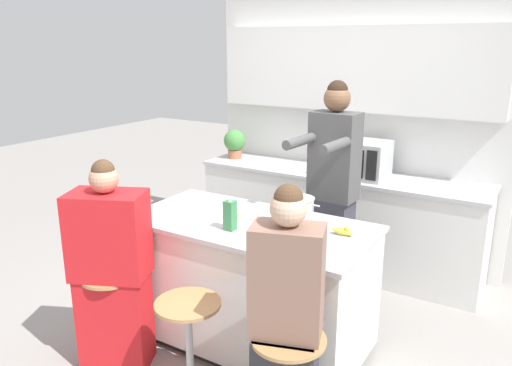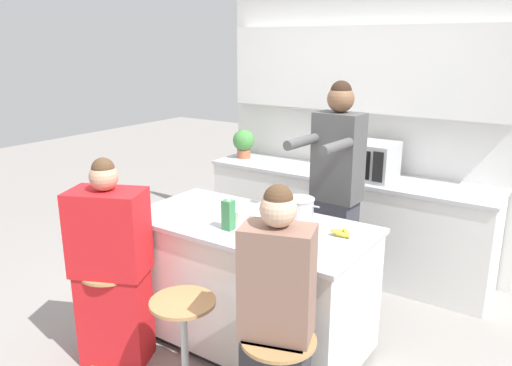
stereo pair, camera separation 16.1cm
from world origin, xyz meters
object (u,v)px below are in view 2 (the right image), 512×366
object	(u,v)px
bar_stool_center	(184,343)
banana_bunch	(341,233)
kitchen_island	(249,283)
potted_plant	(244,142)
person_cooking	(336,200)
juice_carton	(228,215)
person_wrapped_blanket	(112,270)
bar_stool_leftmost	(113,309)
person_seated_near	(277,330)
fruit_bowl	(242,213)
coffee_cup_near	(268,228)
microwave	(366,160)
cooking_pot	(299,209)

from	to	relation	value
bar_stool_center	banana_bunch	distance (m)	1.15
kitchen_island	potted_plant	size ratio (longest dim) A/B	5.56
person_cooking	juice_carton	bearing A→B (deg)	-105.01
person_wrapped_blanket	banana_bunch	distance (m)	1.48
person_cooking	person_wrapped_blanket	world-z (taller)	person_cooking
bar_stool_leftmost	banana_bunch	bearing A→B (deg)	30.92
person_seated_near	person_cooking	bearing A→B (deg)	86.37
kitchen_island	person_wrapped_blanket	xyz separation A→B (m)	(-0.62, -0.65, 0.19)
potted_plant	person_wrapped_blanket	bearing A→B (deg)	-76.67
bar_stool_center	fruit_bowl	world-z (taller)	fruit_bowl
bar_stool_leftmost	coffee_cup_near	world-z (taller)	coffee_cup_near
person_wrapped_blanket	kitchen_island	bearing A→B (deg)	21.58
bar_stool_leftmost	person_seated_near	bearing A→B (deg)	-0.37
coffee_cup_near	microwave	xyz separation A→B (m)	(-0.03, 1.63, 0.11)
banana_bunch	person_wrapped_blanket	bearing A→B (deg)	-148.21
fruit_bowl	person_cooking	bearing A→B (deg)	63.66
bar_stool_center	kitchen_island	bearing A→B (deg)	90.00
coffee_cup_near	juice_carton	size ratio (longest dim) A/B	0.58
kitchen_island	person_seated_near	bearing A→B (deg)	-46.09
bar_stool_center	coffee_cup_near	xyz separation A→B (m)	(0.23, 0.54, 0.60)
person_wrapped_blanket	banana_bunch	xyz separation A→B (m)	(1.23, 0.77, 0.28)
bar_stool_center	person_cooking	size ratio (longest dim) A/B	0.35
kitchen_island	bar_stool_center	distance (m)	0.67
fruit_bowl	bar_stool_leftmost	bearing A→B (deg)	-130.42
kitchen_island	microwave	size ratio (longest dim) A/B	3.30
bar_stool_leftmost	cooking_pot	world-z (taller)	cooking_pot
bar_stool_leftmost	cooking_pot	distance (m)	1.40
kitchen_island	cooking_pot	xyz separation A→B (m)	(0.26, 0.21, 0.53)
person_cooking	person_seated_near	world-z (taller)	person_cooking
person_seated_near	potted_plant	distance (m)	2.84
fruit_bowl	banana_bunch	bearing A→B (deg)	6.97
person_wrapped_blanket	microwave	distance (m)	2.34
microwave	potted_plant	bearing A→B (deg)	178.77
coffee_cup_near	potted_plant	size ratio (longest dim) A/B	0.41
person_wrapped_blanket	juice_carton	size ratio (longest dim) A/B	6.64
coffee_cup_near	bar_stool_center	bearing A→B (deg)	-113.07
microwave	person_seated_near	bearing A→B (deg)	-78.82
juice_carton	fruit_bowl	bearing A→B (deg)	102.86
fruit_bowl	coffee_cup_near	xyz separation A→B (m)	(0.31, -0.16, 0.01)
person_cooking	coffee_cup_near	world-z (taller)	person_cooking
coffee_cup_near	potted_plant	xyz separation A→B (m)	(-1.37, 1.65, 0.12)
person_seated_near	banana_bunch	size ratio (longest dim) A/B	9.29
coffee_cup_near	microwave	world-z (taller)	microwave
person_cooking	person_seated_near	xyz separation A→B (m)	(0.35, -1.39, -0.26)
cooking_pot	microwave	size ratio (longest dim) A/B	0.60
fruit_bowl	person_wrapped_blanket	bearing A→B (deg)	-128.62
bar_stool_leftmost	potted_plant	bearing A→B (deg)	102.66
fruit_bowl	banana_bunch	world-z (taller)	fruit_bowl
person_seated_near	juice_carton	xyz separation A→B (m)	(-0.65, 0.47, 0.35)
bar_stool_center	juice_carton	distance (m)	0.81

